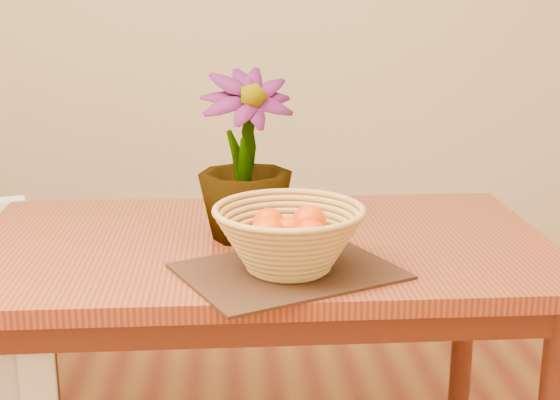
{
  "coord_description": "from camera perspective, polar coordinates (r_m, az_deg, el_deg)",
  "views": [
    {
      "loc": [
        -0.08,
        -1.5,
        1.34
      ],
      "look_at": [
        0.03,
        0.14,
        0.89
      ],
      "focal_mm": 50.0,
      "sensor_mm": 36.0,
      "label": 1
    }
  ],
  "objects": [
    {
      "name": "table",
      "position": [
        1.92,
        -1.34,
        -5.4
      ],
      "size": [
        1.4,
        0.8,
        0.75
      ],
      "color": "maroon",
      "rests_on": "floor"
    },
    {
      "name": "placemat",
      "position": [
        1.68,
        0.64,
        -5.22
      ],
      "size": [
        0.53,
        0.48,
        0.01
      ],
      "primitive_type": "cube",
      "rotation": [
        0.0,
        0.0,
        0.43
      ],
      "color": "#351C13",
      "rests_on": "table"
    },
    {
      "name": "wicker_basket",
      "position": [
        1.65,
        0.65,
        -2.99
      ],
      "size": [
        0.32,
        0.32,
        0.13
      ],
      "color": "tan",
      "rests_on": "placemat"
    },
    {
      "name": "orange_pile",
      "position": [
        1.65,
        0.65,
        -2.15
      ],
      "size": [
        0.17,
        0.16,
        0.08
      ],
      "rotation": [
        0.0,
        0.0,
        0.1
      ],
      "color": "#FD4104",
      "rests_on": "wicker_basket"
    },
    {
      "name": "potted_plant",
      "position": [
        1.86,
        -2.56,
        3.21
      ],
      "size": [
        0.27,
        0.27,
        0.41
      ],
      "primitive_type": "imported",
      "rotation": [
        0.0,
        0.0,
        0.2
      ],
      "color": "#144714",
      "rests_on": "table"
    }
  ]
}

